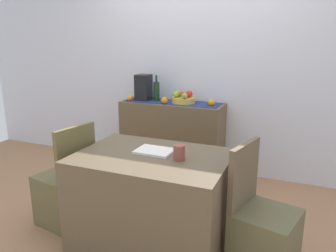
{
  "coord_description": "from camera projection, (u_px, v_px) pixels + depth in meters",
  "views": [
    {
      "loc": [
        1.16,
        -2.6,
        1.57
      ],
      "look_at": [
        -0.07,
        0.36,
        0.73
      ],
      "focal_mm": 35.36,
      "sensor_mm": 36.0,
      "label": 1
    }
  ],
  "objects": [
    {
      "name": "apple_center",
      "position": [
        185.0,
        96.0,
        3.68
      ],
      "size": [
        0.07,
        0.07,
        0.07
      ],
      "primitive_type": "sphere",
      "color": "#9AA03D",
      "rests_on": "fruit_bowl"
    },
    {
      "name": "table_runner",
      "position": [
        172.0,
        102.0,
        3.84
      ],
      "size": [
        1.13,
        0.32,
        0.01
      ],
      "primitive_type": "cube",
      "color": "navy",
      "rests_on": "sideboard_console"
    },
    {
      "name": "dining_table",
      "position": [
        153.0,
        200.0,
        2.55
      ],
      "size": [
        1.13,
        0.79,
        0.74
      ],
      "primitive_type": "cube",
      "color": "brown",
      "rests_on": "ground"
    },
    {
      "name": "sideboard_console",
      "position": [
        172.0,
        138.0,
        3.95
      ],
      "size": [
        1.2,
        0.42,
        0.86
      ],
      "primitive_type": "cube",
      "color": "brown",
      "rests_on": "ground"
    },
    {
      "name": "wine_bottle",
      "position": [
        156.0,
        91.0,
        3.89
      ],
      "size": [
        0.07,
        0.07,
        0.31
      ],
      "color": "#19351C",
      "rests_on": "sideboard_console"
    },
    {
      "name": "chair_by_corner",
      "position": [
        262.0,
        236.0,
        2.27
      ],
      "size": [
        0.49,
        0.49,
        0.9
      ],
      "color": "brown",
      "rests_on": "ground"
    },
    {
      "name": "apple_upper",
      "position": [
        189.0,
        94.0,
        3.78
      ],
      "size": [
        0.08,
        0.08,
        0.08
      ],
      "primitive_type": "sphere",
      "color": "red",
      "rests_on": "fruit_bowl"
    },
    {
      "name": "apple_front",
      "position": [
        178.0,
        93.0,
        3.83
      ],
      "size": [
        0.08,
        0.08,
        0.08
      ],
      "primitive_type": "sphere",
      "color": "#89A03B",
      "rests_on": "fruit_bowl"
    },
    {
      "name": "orange_loose_mid",
      "position": [
        211.0,
        103.0,
        3.62
      ],
      "size": [
        0.08,
        0.08,
        0.08
      ],
      "primitive_type": "sphere",
      "color": "orange",
      "rests_on": "sideboard_console"
    },
    {
      "name": "open_book",
      "position": [
        155.0,
        151.0,
        2.52
      ],
      "size": [
        0.28,
        0.22,
        0.02
      ],
      "primitive_type": "cube",
      "rotation": [
        0.0,
        0.0,
        -0.02
      ],
      "color": "white",
      "rests_on": "dining_table"
    },
    {
      "name": "coffee_cup",
      "position": [
        179.0,
        152.0,
        2.35
      ],
      "size": [
        0.08,
        0.08,
        0.11
      ],
      "primitive_type": "cylinder",
      "color": "brown",
      "rests_on": "dining_table"
    },
    {
      "name": "fruit_bowl",
      "position": [
        183.0,
        100.0,
        3.78
      ],
      "size": [
        0.27,
        0.27,
        0.06
      ],
      "primitive_type": "cylinder",
      "color": "gold",
      "rests_on": "table_runner"
    },
    {
      "name": "apple_left",
      "position": [
        184.0,
        95.0,
        3.76
      ],
      "size": [
        0.07,
        0.07,
        0.07
      ],
      "primitive_type": "sphere",
      "color": "red",
      "rests_on": "fruit_bowl"
    },
    {
      "name": "orange_loose_far",
      "position": [
        130.0,
        98.0,
        3.93
      ],
      "size": [
        0.07,
        0.07,
        0.07
      ],
      "primitive_type": "sphere",
      "color": "orange",
      "rests_on": "sideboard_console"
    },
    {
      "name": "coffee_maker",
      "position": [
        144.0,
        88.0,
        3.94
      ],
      "size": [
        0.16,
        0.18,
        0.31
      ],
      "primitive_type": "cube",
      "color": "black",
      "rests_on": "sideboard_console"
    },
    {
      "name": "room_wall_rear",
      "position": [
        200.0,
        59.0,
        3.86
      ],
      "size": [
        6.4,
        0.06,
        2.7
      ],
      "primitive_type": "cube",
      "color": "silver",
      "rests_on": "ground"
    },
    {
      "name": "orange_loose_end",
      "position": [
        164.0,
        101.0,
        3.75
      ],
      "size": [
        0.08,
        0.08,
        0.08
      ],
      "primitive_type": "sphere",
      "color": "orange",
      "rests_on": "sideboard_console"
    },
    {
      "name": "ground_plane",
      "position": [
        160.0,
        211.0,
        3.15
      ],
      "size": [
        6.4,
        6.4,
        0.02
      ],
      "primitive_type": "cube",
      "color": "#A47350",
      "rests_on": "ground"
    },
    {
      "name": "apple_right",
      "position": [
        176.0,
        94.0,
        3.77
      ],
      "size": [
        0.07,
        0.07,
        0.07
      ],
      "primitive_type": "sphere",
      "color": "#8CA62D",
      "rests_on": "fruit_bowl"
    },
    {
      "name": "chair_near_window",
      "position": [
        66.0,
        194.0,
        2.88
      ],
      "size": [
        0.47,
        0.47,
        0.9
      ],
      "color": "brown",
      "rests_on": "ground"
    }
  ]
}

